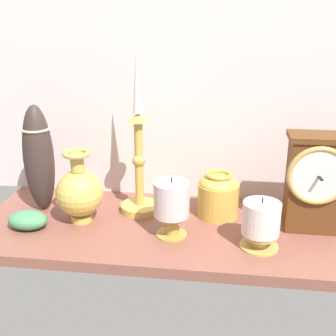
{
  "coord_description": "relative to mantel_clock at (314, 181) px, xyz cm",
  "views": [
    {
      "loc": [
        5.74,
        -87.68,
        46.01
      ],
      "look_at": [
        -5.95,
        0.0,
        14.0
      ],
      "focal_mm": 45.64,
      "sensor_mm": 36.0,
      "label": 1
    }
  ],
  "objects": [
    {
      "name": "ivy_sprig",
      "position": [
        -63.21,
        -8.43,
        -9.41
      ],
      "size": [
        9.08,
        6.36,
        4.19
      ],
      "color": "#458656",
      "rests_on": "ground_plane"
    },
    {
      "name": "pillar_candle_near_clock",
      "position": [
        -11.71,
        -9.83,
        -5.97
      ],
      "size": [
        8.11,
        8.11,
        11.28
      ],
      "color": "tan",
      "rests_on": "ground_plane"
    },
    {
      "name": "tall_ceramic_vase",
      "position": [
        -63.88,
        1.95,
        1.84
      ],
      "size": [
        7.21,
        7.21,
        26.39
      ],
      "color": "#372926",
      "rests_on": "ground_plane"
    },
    {
      "name": "back_wall",
      "position": [
        -25.99,
        15.97,
        21.0
      ],
      "size": [
        120.0,
        2.0,
        65.0
      ],
      "primitive_type": "cube",
      "color": "silver",
      "rests_on": "ground_plane"
    },
    {
      "name": "brass_vase_jar",
      "position": [
        -20.73,
        4.1,
        -5.89
      ],
      "size": [
        9.82,
        9.82,
        10.94
      ],
      "color": "gold",
      "rests_on": "ground_plane"
    },
    {
      "name": "ground_plane",
      "position": [
        -25.99,
        -2.53,
        -12.7
      ],
      "size": [
        100.0,
        36.0,
        2.4
      ],
      "primitive_type": "cube",
      "color": "brown"
    },
    {
      "name": "brass_vase_bulbous",
      "position": [
        -52.46,
        -3.13,
        -4.13
      ],
      "size": [
        10.85,
        10.85,
        17.25
      ],
      "color": "gold",
      "rests_on": "ground_plane"
    },
    {
      "name": "candlestick_tall_left",
      "position": [
        -39.76,
        3.87,
        1.44
      ],
      "size": [
        9.57,
        9.57,
        40.21
      ],
      "color": "gold",
      "rests_on": "ground_plane"
    },
    {
      "name": "pillar_candle_front",
      "position": [
        -30.54,
        -7.24,
        -3.96
      ],
      "size": [
        7.74,
        7.74,
        13.69
      ],
      "color": "#AA8D3C",
      "rests_on": "ground_plane"
    },
    {
      "name": "mantel_clock",
      "position": [
        0.0,
        0.0,
        0.0
      ],
      "size": [
        13.08,
        10.52,
        21.99
      ],
      "color": "#583015",
      "rests_on": "ground_plane"
    }
  ]
}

